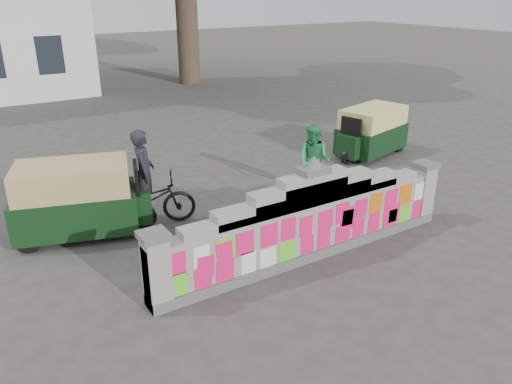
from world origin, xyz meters
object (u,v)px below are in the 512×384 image
at_px(cyclist_bike, 147,200).
at_px(pedestrian, 314,160).
at_px(rickshaw_left, 79,199).
at_px(rickshaw_right, 371,131).
at_px(cyclist_rider, 145,184).

bearing_deg(cyclist_bike, pedestrian, -77.10).
relative_size(pedestrian, rickshaw_left, 0.61).
xyz_separation_m(cyclist_bike, rickshaw_right, (7.41, 0.94, 0.21)).
xyz_separation_m(pedestrian, rickshaw_right, (3.36, 1.51, -0.12)).
relative_size(pedestrian, rickshaw_right, 0.64).
distance_m(cyclist_rider, rickshaw_left, 1.34).
relative_size(cyclist_bike, pedestrian, 1.19).
relative_size(cyclist_rider, rickshaw_right, 0.68).
bearing_deg(rickshaw_right, cyclist_bike, -6.83).
xyz_separation_m(pedestrian, rickshaw_left, (-5.37, 0.80, -0.07)).
distance_m(cyclist_rider, pedestrian, 4.09).
xyz_separation_m(cyclist_bike, cyclist_rider, (0.00, 0.00, 0.38)).
distance_m(pedestrian, rickshaw_left, 5.43).
height_order(pedestrian, rickshaw_left, pedestrian).
distance_m(cyclist_bike, rickshaw_left, 1.36).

